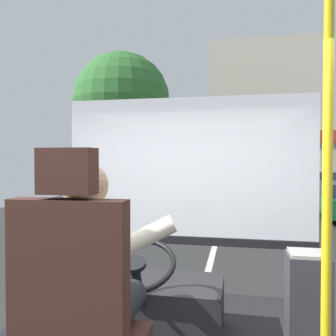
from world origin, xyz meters
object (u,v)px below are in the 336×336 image
handrail_pole (327,212)px  parked_car_red (288,180)px  parked_car_blue (313,186)px  driver_seat (80,331)px  steering_console (150,304)px  fare_box (307,308)px  bus_driver (90,274)px

handrail_pole → parked_car_red: handrail_pole is taller
parked_car_blue → parked_car_red: (-0.32, 6.03, -0.10)m
driver_seat → handrail_pole: bearing=17.2°
driver_seat → parked_car_blue: size_ratio=0.31×
steering_console → handrail_pole: 1.60m
handrail_pole → fare_box: handrail_pole is taller
driver_seat → fare_box: driver_seat is taller
bus_driver → fare_box: size_ratio=1.10×
fare_box → parked_car_red: fare_box is taller
driver_seat → bus_driver: driver_seat is taller
bus_driver → handrail_pole: bearing=11.9°
driver_seat → fare_box: 1.50m
steering_console → fare_box: steering_console is taller
bus_driver → fare_box: (1.10, 0.89, -0.44)m
parked_car_blue → fare_box: bearing=-101.5°
steering_console → parked_car_red: 21.48m
bus_driver → fare_box: 1.48m
driver_seat → handrail_pole: 1.20m
driver_seat → parked_car_blue: (4.21, 16.28, -0.51)m
bus_driver → parked_car_red: bus_driver is taller
driver_seat → bus_driver: (0.00, 0.10, 0.21)m
handrail_pole → parked_car_blue: bearing=78.8°
fare_box → parked_car_blue: parked_car_blue is taller
bus_driver → handrail_pole: handrail_pole is taller
steering_console → parked_car_blue: bearing=74.4°
fare_box → steering_console: bearing=170.5°
driver_seat → parked_car_red: bearing=80.1°
handrail_pole → bus_driver: bearing=-168.1°
bus_driver → parked_car_blue: (4.21, 16.17, -0.72)m
bus_driver → steering_console: size_ratio=0.73×
steering_console → bus_driver: bearing=-90.0°
handrail_pole → parked_car_blue: (3.16, 15.95, -1.00)m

